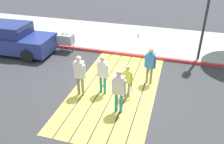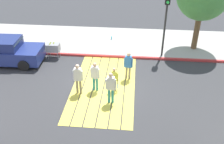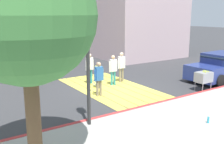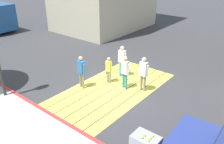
{
  "view_description": "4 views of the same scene",
  "coord_description": "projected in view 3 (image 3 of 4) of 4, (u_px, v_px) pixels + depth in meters",
  "views": [
    {
      "loc": [
        7.77,
        2.13,
        5.29
      ],
      "look_at": [
        0.2,
        -0.08,
        0.89
      ],
      "focal_mm": 37.9,
      "sensor_mm": 36.0,
      "label": 1
    },
    {
      "loc": [
        11.22,
        1.5,
        7.77
      ],
      "look_at": [
        -0.15,
        0.42,
        0.8
      ],
      "focal_mm": 41.38,
      "sensor_mm": 36.0,
      "label": 2
    },
    {
      "loc": [
        -10.9,
        7.17,
        3.75
      ],
      "look_at": [
        -0.0,
        -0.03,
        0.85
      ],
      "focal_mm": 42.1,
      "sensor_mm": 36.0,
      "label": 3
    },
    {
      "loc": [
        -7.67,
        -6.14,
        5.54
      ],
      "look_at": [
        0.19,
        0.21,
        0.76
      ],
      "focal_mm": 37.92,
      "sensor_mm": 36.0,
      "label": 4
    }
  ],
  "objects": [
    {
      "name": "sidewalk_west",
      "position": [
        201.0,
        124.0,
        8.97
      ],
      "size": [
        4.8,
        40.0,
        0.12
      ],
      "primitive_type": "cube",
      "color": "#ADA8A0",
      "rests_on": "ground"
    },
    {
      "name": "street_tree",
      "position": [
        28.0,
        19.0,
        5.97
      ],
      "size": [
        3.2,
        3.2,
        5.32
      ],
      "color": "brown",
      "rests_on": "ground"
    },
    {
      "name": "pedestrian_adult_lead",
      "position": [
        113.0,
        68.0,
        13.89
      ],
      "size": [
        0.24,
        0.48,
        1.62
      ],
      "color": "teal",
      "rests_on": "ground"
    },
    {
      "name": "pedestrian_adult_trailing",
      "position": [
        122.0,
        65.0,
        14.58
      ],
      "size": [
        0.22,
        0.49,
        1.68
      ],
      "color": "gray",
      "rests_on": "ground"
    },
    {
      "name": "ground_plane",
      "position": [
        111.0,
        88.0,
        13.55
      ],
      "size": [
        120.0,
        120.0,
        0.0
      ],
      "primitive_type": "plane",
      "color": "#38383A"
    },
    {
      "name": "pedestrian_adult_side",
      "position": [
        99.0,
        77.0,
        12.01
      ],
      "size": [
        0.23,
        0.48,
        1.62
      ],
      "color": "gray",
      "rests_on": "ground"
    },
    {
      "name": "car_parked_near_curb",
      "position": [
        220.0,
        67.0,
        15.1
      ],
      "size": [
        2.09,
        4.36,
        1.57
      ],
      "color": "navy",
      "rests_on": "ground"
    },
    {
      "name": "traffic_light_corner",
      "position": [
        87.0,
        37.0,
        8.22
      ],
      "size": [
        0.39,
        0.28,
        4.24
      ],
      "color": "#2D2D2D",
      "rests_on": "ground"
    },
    {
      "name": "tennis_ball_cart",
      "position": [
        204.0,
        77.0,
        12.94
      ],
      "size": [
        0.56,
        0.8,
        1.02
      ],
      "color": "#99999E",
      "rests_on": "ground"
    },
    {
      "name": "crosswalk_stripes",
      "position": [
        111.0,
        88.0,
        13.54
      ],
      "size": [
        6.4,
        3.25,
        0.01
      ],
      "color": "#EAD64C",
      "rests_on": "ground"
    },
    {
      "name": "curb_painted",
      "position": [
        154.0,
        105.0,
        10.89
      ],
      "size": [
        0.16,
        40.0,
        0.13
      ],
      "primitive_type": "cube",
      "color": "#BC3333",
      "rests_on": "ground"
    },
    {
      "name": "pedestrian_child_with_racket",
      "position": [
        98.0,
        74.0,
        13.38
      ],
      "size": [
        0.28,
        0.41,
        1.35
      ],
      "color": "gray",
      "rests_on": "ground"
    },
    {
      "name": "pedestrian_teen_behind",
      "position": [
        90.0,
        66.0,
        14.18
      ],
      "size": [
        0.23,
        0.49,
        1.67
      ],
      "color": "teal",
      "rests_on": "ground"
    },
    {
      "name": "water_bottle",
      "position": [
        208.0,
        120.0,
        8.9
      ],
      "size": [
        0.07,
        0.07,
        0.22
      ],
      "primitive_type": "cylinder",
      "color": "#33A5BF",
      "rests_on": "sidewalk_west"
    },
    {
      "name": "building_far_south",
      "position": [
        130.0,
        16.0,
        23.8
      ],
      "size": [
        8.0,
        7.03,
        7.17
      ],
      "color": "beige",
      "rests_on": "ground"
    }
  ]
}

